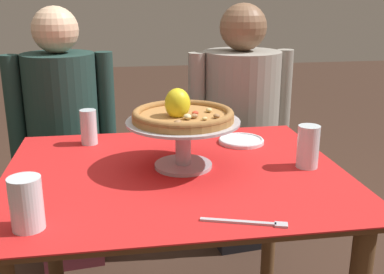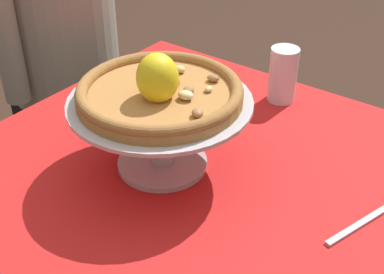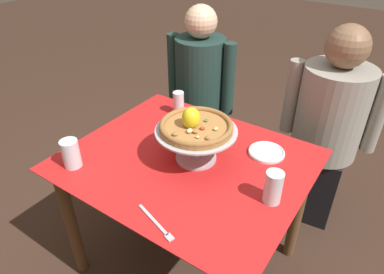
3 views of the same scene
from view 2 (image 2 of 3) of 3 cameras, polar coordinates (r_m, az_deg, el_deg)
The scene contains 7 objects.
dining_table at distance 1.13m, azimuth -2.88°, elevation -8.99°, with size 1.08×0.90×0.72m.
pizza_stand at distance 1.04m, azimuth -3.44°, elevation 1.60°, with size 0.36×0.36×0.16m.
pizza at distance 1.00m, azimuth -3.56°, elevation 5.11°, with size 0.32×0.32×0.11m.
water_glass_side_right at distance 1.32m, azimuth 9.92°, elevation 6.44°, with size 0.07×0.07×0.14m.
side_plate at distance 1.37m, azimuth -3.61°, elevation 5.54°, with size 0.17×0.17×0.02m.
dinner_fork at distance 1.02m, azimuth 19.17°, elevation -8.27°, with size 0.21×0.08×0.01m.
diner_right at distance 1.88m, azimuth -13.82°, elevation 8.60°, with size 0.53×0.42×1.22m.
Camera 2 is at (-0.64, -0.54, 1.37)m, focal length 48.57 mm.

